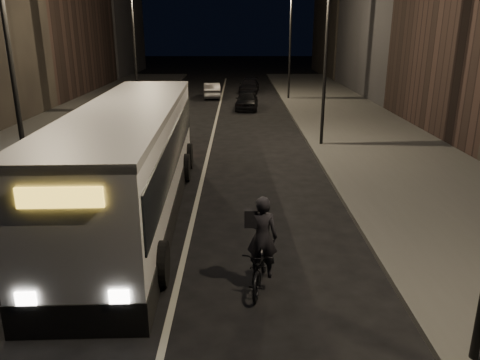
{
  "coord_description": "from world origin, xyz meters",
  "views": [
    {
      "loc": [
        1.43,
        -10.88,
        5.73
      ],
      "look_at": [
        1.48,
        2.04,
        1.5
      ],
      "focal_mm": 35.0,
      "sensor_mm": 36.0,
      "label": 1
    }
  ],
  "objects_px": {
    "cyclist_on_bicycle": "(261,257)",
    "car_mid": "(212,90)",
    "streetlight_left_near": "(16,40)",
    "city_bus": "(132,156)",
    "streetlight_right_far": "(287,32)",
    "car_far": "(249,86)",
    "streetlight_left_far": "(137,33)",
    "streetlight_right_mid": "(321,36)",
    "car_near": "(247,100)"
  },
  "relations": [
    {
      "from": "cyclist_on_bicycle",
      "to": "car_mid",
      "type": "height_order",
      "value": "cyclist_on_bicycle"
    },
    {
      "from": "car_mid",
      "to": "cyclist_on_bicycle",
      "type": "bearing_deg",
      "value": 91.09
    },
    {
      "from": "streetlight_left_near",
      "to": "city_bus",
      "type": "relative_size",
      "value": 0.62
    },
    {
      "from": "streetlight_right_far",
      "to": "car_far",
      "type": "relative_size",
      "value": 1.95
    },
    {
      "from": "streetlight_left_near",
      "to": "streetlight_left_far",
      "type": "bearing_deg",
      "value": 90.0
    },
    {
      "from": "streetlight_right_far",
      "to": "cyclist_on_bicycle",
      "type": "relative_size",
      "value": 3.54
    },
    {
      "from": "city_bus",
      "to": "cyclist_on_bicycle",
      "type": "distance_m",
      "value": 6.1
    },
    {
      "from": "streetlight_right_mid",
      "to": "streetlight_left_near",
      "type": "bearing_deg",
      "value": -143.12
    },
    {
      "from": "city_bus",
      "to": "streetlight_right_far",
      "type": "bearing_deg",
      "value": 71.79
    },
    {
      "from": "streetlight_right_far",
      "to": "streetlight_left_far",
      "type": "xyz_separation_m",
      "value": [
        -10.66,
        -6.0,
        0.0
      ]
    },
    {
      "from": "streetlight_left_far",
      "to": "car_near",
      "type": "bearing_deg",
      "value": 10.94
    },
    {
      "from": "streetlight_right_mid",
      "to": "streetlight_left_far",
      "type": "bearing_deg",
      "value": 136.84
    },
    {
      "from": "streetlight_left_far",
      "to": "car_mid",
      "type": "bearing_deg",
      "value": 57.64
    },
    {
      "from": "streetlight_left_far",
      "to": "car_near",
      "type": "distance_m",
      "value": 8.88
    },
    {
      "from": "streetlight_right_mid",
      "to": "car_far",
      "type": "distance_m",
      "value": 21.52
    },
    {
      "from": "car_mid",
      "to": "streetlight_left_near",
      "type": "bearing_deg",
      "value": 75.72
    },
    {
      "from": "streetlight_left_far",
      "to": "city_bus",
      "type": "distance_m",
      "value": 19.38
    },
    {
      "from": "streetlight_right_far",
      "to": "car_mid",
      "type": "bearing_deg",
      "value": 169.36
    },
    {
      "from": "cyclist_on_bicycle",
      "to": "car_mid",
      "type": "relative_size",
      "value": 0.59
    },
    {
      "from": "car_near",
      "to": "car_far",
      "type": "relative_size",
      "value": 0.94
    },
    {
      "from": "streetlight_right_mid",
      "to": "cyclist_on_bicycle",
      "type": "bearing_deg",
      "value": -104.2
    },
    {
      "from": "car_mid",
      "to": "city_bus",
      "type": "bearing_deg",
      "value": 83.52
    },
    {
      "from": "streetlight_left_far",
      "to": "car_far",
      "type": "xyz_separation_m",
      "value": [
        7.8,
        10.79,
        -4.76
      ]
    },
    {
      "from": "city_bus",
      "to": "cyclist_on_bicycle",
      "type": "relative_size",
      "value": 5.71
    },
    {
      "from": "city_bus",
      "to": "car_far",
      "type": "bearing_deg",
      "value": 79.67
    },
    {
      "from": "streetlight_right_mid",
      "to": "city_bus",
      "type": "height_order",
      "value": "streetlight_right_mid"
    },
    {
      "from": "streetlight_right_far",
      "to": "car_near",
      "type": "bearing_deg",
      "value": -125.56
    },
    {
      "from": "city_bus",
      "to": "car_far",
      "type": "xyz_separation_m",
      "value": [
        4.36,
        29.55,
        -1.3
      ]
    },
    {
      "from": "streetlight_left_near",
      "to": "car_far",
      "type": "xyz_separation_m",
      "value": [
        7.8,
        28.79,
        -4.76
      ]
    },
    {
      "from": "cyclist_on_bicycle",
      "to": "city_bus",
      "type": "bearing_deg",
      "value": 140.57
    },
    {
      "from": "city_bus",
      "to": "car_mid",
      "type": "distance_m",
      "value": 25.97
    },
    {
      "from": "city_bus",
      "to": "car_near",
      "type": "distance_m",
      "value": 20.61
    },
    {
      "from": "streetlight_right_mid",
      "to": "city_bus",
      "type": "xyz_separation_m",
      "value": [
        -7.23,
        -8.76,
        -3.46
      ]
    },
    {
      "from": "streetlight_right_mid",
      "to": "car_mid",
      "type": "bearing_deg",
      "value": 109.67
    },
    {
      "from": "car_mid",
      "to": "car_far",
      "type": "height_order",
      "value": "car_mid"
    },
    {
      "from": "streetlight_left_near",
      "to": "streetlight_left_far",
      "type": "distance_m",
      "value": 18.0
    },
    {
      "from": "car_near",
      "to": "car_far",
      "type": "xyz_separation_m",
      "value": [
        0.4,
        9.36,
        -0.06
      ]
    },
    {
      "from": "streetlight_left_near",
      "to": "car_mid",
      "type": "height_order",
      "value": "streetlight_left_near"
    },
    {
      "from": "streetlight_right_mid",
      "to": "streetlight_left_near",
      "type": "xyz_separation_m",
      "value": [
        -10.66,
        -8.0,
        0.0
      ]
    },
    {
      "from": "city_bus",
      "to": "cyclist_on_bicycle",
      "type": "height_order",
      "value": "city_bus"
    },
    {
      "from": "streetlight_right_far",
      "to": "car_mid",
      "type": "height_order",
      "value": "streetlight_right_far"
    },
    {
      "from": "streetlight_right_mid",
      "to": "car_near",
      "type": "xyz_separation_m",
      "value": [
        -3.27,
        11.43,
        -4.69
      ]
    },
    {
      "from": "car_far",
      "to": "streetlight_left_far",
      "type": "bearing_deg",
      "value": -120.5
    },
    {
      "from": "cyclist_on_bicycle",
      "to": "car_near",
      "type": "relative_size",
      "value": 0.58
    },
    {
      "from": "cyclist_on_bicycle",
      "to": "car_near",
      "type": "xyz_separation_m",
      "value": [
        0.11,
        24.79,
        -0.1
      ]
    },
    {
      "from": "streetlight_right_far",
      "to": "car_far",
      "type": "xyz_separation_m",
      "value": [
        -2.86,
        4.79,
        -4.76
      ]
    },
    {
      "from": "streetlight_right_mid",
      "to": "streetlight_left_near",
      "type": "distance_m",
      "value": 13.33
    },
    {
      "from": "streetlight_right_mid",
      "to": "car_mid",
      "type": "height_order",
      "value": "streetlight_right_mid"
    },
    {
      "from": "streetlight_left_near",
      "to": "car_near",
      "type": "height_order",
      "value": "streetlight_left_near"
    },
    {
      "from": "streetlight_right_mid",
      "to": "city_bus",
      "type": "bearing_deg",
      "value": -129.52
    }
  ]
}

